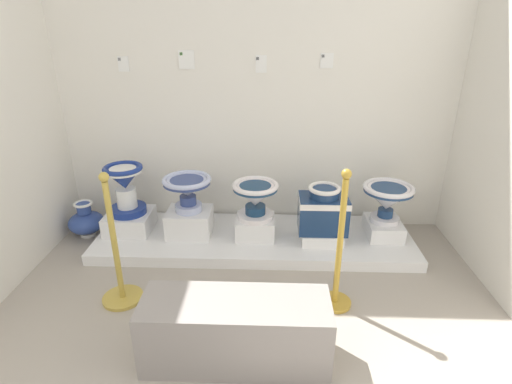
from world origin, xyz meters
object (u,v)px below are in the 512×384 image
(antique_toilet_squat_floral, at_px, (255,196))
(info_placard_fourth, at_px, (327,60))
(plinth_block_slender_white, at_px, (190,222))
(plinth_block_central_ornate, at_px, (321,235))
(plinth_block_rightmost, at_px, (383,228))
(info_placard_third, at_px, (261,64))
(plinth_block_tall_cobalt, at_px, (130,221))
(plinth_block_squat_floral, at_px, (255,227))
(stanchion_post_near_right, at_px, (338,263))
(info_placard_second, at_px, (186,59))
(decorative_vase_spare, at_px, (86,221))
(stanchion_post_near_left, at_px, (118,268))
(info_placard_first, at_px, (123,64))
(antique_toilet_tall_cobalt, at_px, (125,184))
(antique_toilet_central_ornate, at_px, (323,209))
(antique_toilet_slender_white, at_px, (187,188))
(museum_bench, at_px, (236,331))
(antique_toilet_rightmost, at_px, (387,197))

(antique_toilet_squat_floral, relative_size, info_placard_fourth, 3.21)
(plinth_block_slender_white, distance_m, plinth_block_central_ornate, 1.13)
(plinth_block_rightmost, distance_m, info_placard_third, 1.74)
(plinth_block_tall_cobalt, height_order, info_placard_fourth, info_placard_fourth)
(plinth_block_squat_floral, distance_m, stanchion_post_near_right, 0.97)
(plinth_block_tall_cobalt, xyz_separation_m, plinth_block_central_ornate, (1.67, -0.13, -0.03))
(plinth_block_slender_white, height_order, info_placard_second, info_placard_second)
(plinth_block_squat_floral, xyz_separation_m, decorative_vase_spare, (-1.53, 0.12, -0.04))
(plinth_block_tall_cobalt, height_order, decorative_vase_spare, decorative_vase_spare)
(stanchion_post_near_left, bearing_deg, info_placard_first, 100.64)
(antique_toilet_tall_cobalt, xyz_separation_m, stanchion_post_near_left, (0.21, -0.85, -0.27))
(antique_toilet_central_ornate, bearing_deg, antique_toilet_squat_floral, 174.19)
(antique_toilet_tall_cobalt, bearing_deg, info_placard_fourth, 12.36)
(antique_toilet_tall_cobalt, distance_m, stanchion_post_near_right, 1.90)
(plinth_block_central_ornate, height_order, antique_toilet_central_ornate, antique_toilet_central_ornate)
(plinth_block_tall_cobalt, height_order, antique_toilet_central_ornate, antique_toilet_central_ornate)
(plinth_block_tall_cobalt, xyz_separation_m, info_placard_third, (1.14, 0.37, 1.30))
(info_placard_second, xyz_separation_m, decorative_vase_spare, (-0.94, -0.32, -1.37))
(plinth_block_slender_white, distance_m, antique_toilet_slender_white, 0.32)
(info_placard_third, relative_size, museum_bench, 0.13)
(plinth_block_central_ornate, height_order, info_placard_first, info_placard_first)
(plinth_block_central_ornate, xyz_separation_m, stanchion_post_near_left, (-1.46, -0.72, 0.11))
(info_placard_second, height_order, museum_bench, info_placard_second)
(antique_toilet_squat_floral, height_order, info_placard_first, info_placard_first)
(plinth_block_tall_cobalt, relative_size, museum_bench, 0.37)
(plinth_block_squat_floral, height_order, antique_toilet_rightmost, antique_toilet_rightmost)
(plinth_block_central_ornate, xyz_separation_m, antique_toilet_central_ornate, (0.00, -0.00, 0.24))
(stanchion_post_near_right, bearing_deg, antique_toilet_rightmost, 57.58)
(antique_toilet_central_ornate, distance_m, decorative_vase_spare, 2.11)
(antique_toilet_central_ornate, distance_m, info_placard_third, 1.31)
(antique_toilet_slender_white, xyz_separation_m, plinth_block_central_ornate, (1.13, -0.07, -0.38))
(plinth_block_slender_white, xyz_separation_m, plinth_block_squat_floral, (0.57, -0.02, -0.02))
(plinth_block_squat_floral, bearing_deg, info_placard_second, 143.32)
(info_placard_first, bearing_deg, plinth_block_tall_cobalt, -87.32)
(plinth_block_squat_floral, relative_size, plinth_block_central_ornate, 0.96)
(antique_toilet_slender_white, xyz_separation_m, info_placard_fourth, (1.14, 0.42, 0.98))
(plinth_block_tall_cobalt, bearing_deg, plinth_block_rightmost, -0.44)
(antique_toilet_rightmost, bearing_deg, plinth_block_tall_cobalt, 179.56)
(stanchion_post_near_left, bearing_deg, antique_toilet_squat_floral, 40.75)
(plinth_block_rightmost, height_order, stanchion_post_near_left, stanchion_post_near_left)
(antique_toilet_tall_cobalt, bearing_deg, info_placard_second, 35.33)
(plinth_block_slender_white, height_order, museum_bench, museum_bench)
(antique_toilet_tall_cobalt, xyz_separation_m, plinth_block_squat_floral, (1.11, -0.07, -0.35))
(antique_toilet_tall_cobalt, height_order, plinth_block_squat_floral, antique_toilet_tall_cobalt)
(antique_toilet_slender_white, distance_m, plinth_block_squat_floral, 0.67)
(info_placard_second, bearing_deg, plinth_block_squat_floral, -36.68)
(antique_toilet_rightmost, distance_m, stanchion_post_near_right, 0.98)
(plinth_block_slender_white, height_order, antique_toilet_slender_white, antique_toilet_slender_white)
(info_placard_second, distance_m, stanchion_post_near_left, 1.77)
(antique_toilet_squat_floral, height_order, stanchion_post_near_right, stanchion_post_near_right)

